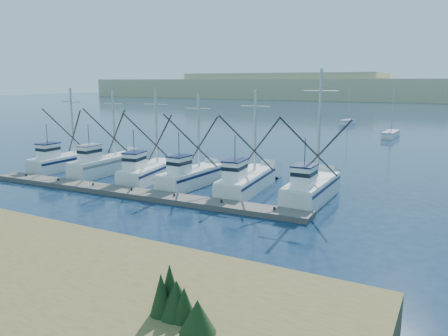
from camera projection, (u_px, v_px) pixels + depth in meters
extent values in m
plane|color=#0B1F33|center=(190.00, 238.00, 25.37)|extent=(500.00, 500.00, 0.00)
cube|color=#5D5953|center=(132.00, 193.00, 34.75)|extent=(29.27, 2.91, 0.39)
cube|color=tan|center=(429.00, 90.00, 206.02)|extent=(360.00, 60.00, 10.00)
cube|color=white|center=(65.00, 162.00, 45.20)|extent=(2.32, 7.80, 1.35)
cube|color=white|center=(48.00, 151.00, 43.20)|extent=(1.34, 1.91, 1.50)
cylinder|color=#B7B2A8|center=(72.00, 122.00, 45.55)|extent=(0.22, 0.22, 6.89)
cube|color=white|center=(106.00, 166.00, 42.79)|extent=(2.18, 8.15, 1.53)
cube|color=white|center=(90.00, 154.00, 40.69)|extent=(1.24, 1.99, 1.50)
cylinder|color=#B7B2A8|center=(114.00, 124.00, 43.20)|extent=(0.22, 0.22, 6.51)
cube|color=white|center=(149.00, 173.00, 40.12)|extent=(3.62, 7.98, 1.29)
cube|color=white|center=(134.00, 161.00, 38.15)|extent=(1.67, 2.08, 1.50)
cylinder|color=#B7B2A8|center=(156.00, 127.00, 40.46)|extent=(0.22, 0.22, 6.93)
cube|color=white|center=(192.00, 178.00, 37.73)|extent=(2.73, 7.41, 1.36)
cube|color=white|center=(179.00, 166.00, 35.84)|extent=(1.40, 1.86, 1.50)
cylinder|color=#B7B2A8|center=(199.00, 131.00, 38.03)|extent=(0.22, 0.22, 6.55)
cube|color=white|center=(247.00, 183.00, 36.10)|extent=(3.10, 8.95, 1.37)
cube|color=white|center=(235.00, 170.00, 33.87)|extent=(1.53, 2.25, 1.50)
cylinder|color=#B7B2A8|center=(255.00, 131.00, 36.59)|extent=(0.22, 0.22, 6.88)
cube|color=white|center=(312.00, 191.00, 33.06)|extent=(2.39, 7.81, 1.52)
cube|color=white|center=(304.00, 177.00, 31.03)|extent=(1.38, 1.90, 1.50)
cylinder|color=#B7B2A8|center=(319.00, 124.00, 33.25)|extent=(0.22, 0.22, 8.35)
cube|color=white|center=(391.00, 135.00, 70.54)|extent=(2.08, 6.57, 0.90)
cylinder|color=#B7B2A8|center=(393.00, 109.00, 70.00)|extent=(0.12, 0.12, 7.20)
cube|color=white|center=(347.00, 122.00, 91.52)|extent=(2.49, 5.16, 0.90)
cylinder|color=#B7B2A8|center=(349.00, 103.00, 90.99)|extent=(0.12, 0.12, 7.20)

